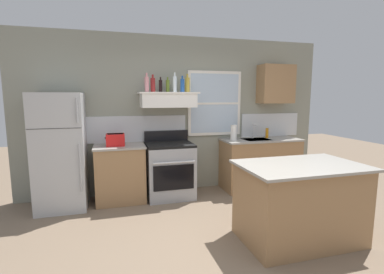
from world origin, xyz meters
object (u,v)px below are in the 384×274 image
object	(u,v)px
bottle_balsamic_dark	(161,86)
bottle_blue_liqueur	(182,85)
bottle_olive_oil_square	(168,86)
bottle_champagne_gold_foil	(187,85)
kitchen_island	(299,202)
toaster	(115,140)
refrigerator	(61,152)
bottle_clear_tall	(175,84)
stove_range	(170,170)
bottle_red_label_wine	(153,85)
dish_soap_bottle	(267,133)
bottle_rose_pink	(147,84)
paper_towel_roll	(234,133)

from	to	relation	value
bottle_balsamic_dark	bottle_blue_liqueur	size ratio (longest dim) A/B	0.92
bottle_olive_oil_square	bottle_champagne_gold_foil	size ratio (longest dim) A/B	0.81
kitchen_island	toaster	bearing A→B (deg)	137.88
bottle_blue_liqueur	bottle_champagne_gold_foil	bearing A→B (deg)	40.67
refrigerator	bottle_blue_liqueur	bearing A→B (deg)	2.41
bottle_clear_tall	kitchen_island	world-z (taller)	bottle_clear_tall
stove_range	bottle_balsamic_dark	xyz separation A→B (m)	(-0.11, 0.15, 1.38)
refrigerator	toaster	size ratio (longest dim) A/B	5.83
stove_range	bottle_red_label_wine	world-z (taller)	bottle_red_label_wine
bottle_balsamic_dark	kitchen_island	distance (m)	2.73
bottle_balsamic_dark	bottle_clear_tall	distance (m)	0.23
bottle_red_label_wine	dish_soap_bottle	bearing A→B (deg)	1.53
bottle_champagne_gold_foil	kitchen_island	world-z (taller)	bottle_champagne_gold_foil
bottle_balsamic_dark	bottle_olive_oil_square	world-z (taller)	same
refrigerator	bottle_olive_oil_square	size ratio (longest dim) A/B	7.01
refrigerator	bottle_clear_tall	size ratio (longest dim) A/B	5.43
bottle_red_label_wine	kitchen_island	distance (m)	2.76
refrigerator	bottle_clear_tall	bearing A→B (deg)	4.00
refrigerator	kitchen_island	size ratio (longest dim) A/B	1.24
stove_range	kitchen_island	world-z (taller)	stove_range
stove_range	bottle_olive_oil_square	size ratio (longest dim) A/B	4.42
dish_soap_bottle	toaster	bearing A→B (deg)	-177.13
bottle_olive_oil_square	dish_soap_bottle	size ratio (longest dim) A/B	1.37
bottle_red_label_wine	kitchen_island	size ratio (longest dim) A/B	0.20
bottle_olive_oil_square	bottle_rose_pink	bearing A→B (deg)	-172.26
bottle_clear_tall	bottle_champagne_gold_foil	xyz separation A→B (m)	(0.23, 0.05, -0.01)
toaster	stove_range	distance (m)	1.02
bottle_blue_liqueur	dish_soap_bottle	world-z (taller)	bottle_blue_liqueur
stove_range	dish_soap_bottle	distance (m)	1.96
dish_soap_bottle	bottle_red_label_wine	bearing A→B (deg)	-178.47
bottle_clear_tall	paper_towel_roll	bearing A→B (deg)	-3.49
toaster	paper_towel_roll	size ratio (longest dim) A/B	1.10
stove_range	bottle_red_label_wine	size ratio (longest dim) A/B	3.92
toaster	bottle_rose_pink	size ratio (longest dim) A/B	0.99
stove_range	bottle_red_label_wine	bearing A→B (deg)	161.67
stove_range	bottle_champagne_gold_foil	world-z (taller)	bottle_champagne_gold_foil
bottle_rose_pink	dish_soap_bottle	size ratio (longest dim) A/B	1.66
bottle_champagne_gold_foil	kitchen_island	distance (m)	2.57
bottle_clear_tall	stove_range	bearing A→B (deg)	-139.88
refrigerator	bottle_red_label_wine	size ratio (longest dim) A/B	6.22
toaster	stove_range	size ratio (longest dim) A/B	0.27
bottle_rose_pink	bottle_champagne_gold_foil	bearing A→B (deg)	6.05
bottle_blue_liqueur	bottle_clear_tall	bearing A→B (deg)	159.22
stove_range	bottle_clear_tall	size ratio (longest dim) A/B	3.42
paper_towel_roll	bottle_rose_pink	bearing A→B (deg)	178.47
bottle_balsamic_dark	bottle_olive_oil_square	bearing A→B (deg)	-10.00
stove_range	bottle_blue_liqueur	xyz separation A→B (m)	(0.24, 0.06, 1.39)
refrigerator	paper_towel_roll	size ratio (longest dim) A/B	6.41
bottle_red_label_wine	bottle_olive_oil_square	world-z (taller)	bottle_red_label_wine
toaster	bottle_rose_pink	distance (m)	1.01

